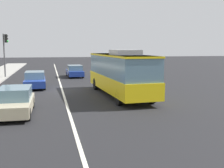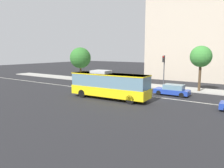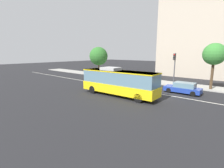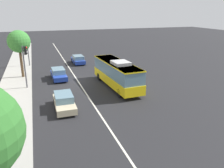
{
  "view_description": "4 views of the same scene",
  "coord_description": "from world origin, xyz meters",
  "px_view_note": "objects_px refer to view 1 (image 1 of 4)",
  "views": [
    {
      "loc": [
        -24.12,
        1.0,
        3.65
      ],
      "look_at": [
        -5.32,
        -3.2,
        1.11
      ],
      "focal_mm": 44.97,
      "sensor_mm": 36.0,
      "label": 1
    },
    {
      "loc": [
        11.08,
        -25.36,
        5.75
      ],
      "look_at": [
        -4.49,
        -2.6,
        1.6
      ],
      "focal_mm": 34.57,
      "sensor_mm": 36.0,
      "label": 2
    },
    {
      "loc": [
        8.56,
        -19.58,
        5.24
      ],
      "look_at": [
        -5.14,
        -3.85,
        1.26
      ],
      "focal_mm": 26.25,
      "sensor_mm": 36.0,
      "label": 3
    },
    {
      "loc": [
        -28.85,
        5.04,
        9.16
      ],
      "look_at": [
        -5.54,
        -2.95,
        1.01
      ],
      "focal_mm": 36.2,
      "sensor_mm": 36.0,
      "label": 4
    }
  ],
  "objects_px": {
    "sedan_blue_ahead": "(75,71)",
    "transit_bus": "(120,72)",
    "sedan_blue": "(35,80)",
    "traffic_light_near_corner": "(5,48)",
    "sedan_beige": "(15,101)"
  },
  "relations": [
    {
      "from": "transit_bus",
      "to": "traffic_light_near_corner",
      "type": "distance_m",
      "value": 18.06
    },
    {
      "from": "sedan_blue_ahead",
      "to": "transit_bus",
      "type": "bearing_deg",
      "value": -172.5
    },
    {
      "from": "sedan_beige",
      "to": "traffic_light_near_corner",
      "type": "xyz_separation_m",
      "value": [
        19.32,
        3.12,
        2.84
      ]
    },
    {
      "from": "sedan_blue",
      "to": "sedan_blue_ahead",
      "type": "relative_size",
      "value": 1.0
    },
    {
      "from": "sedan_blue_ahead",
      "to": "sedan_beige",
      "type": "bearing_deg",
      "value": 164.18
    },
    {
      "from": "sedan_blue",
      "to": "sedan_beige",
      "type": "xyz_separation_m",
      "value": [
        -10.17,
        0.58,
        0.0
      ]
    },
    {
      "from": "transit_bus",
      "to": "sedan_blue",
      "type": "bearing_deg",
      "value": 45.49
    },
    {
      "from": "transit_bus",
      "to": "sedan_blue_ahead",
      "type": "relative_size",
      "value": 2.23
    },
    {
      "from": "transit_bus",
      "to": "traffic_light_near_corner",
      "type": "relative_size",
      "value": 1.95
    },
    {
      "from": "transit_bus",
      "to": "sedan_beige",
      "type": "relative_size",
      "value": 2.24
    },
    {
      "from": "traffic_light_near_corner",
      "to": "sedan_beige",
      "type": "bearing_deg",
      "value": -78.25
    },
    {
      "from": "sedan_beige",
      "to": "sedan_blue_ahead",
      "type": "height_order",
      "value": "same"
    },
    {
      "from": "sedan_blue",
      "to": "traffic_light_near_corner",
      "type": "bearing_deg",
      "value": -159.33
    },
    {
      "from": "transit_bus",
      "to": "sedan_beige",
      "type": "bearing_deg",
      "value": 119.36
    },
    {
      "from": "sedan_beige",
      "to": "sedan_blue_ahead",
      "type": "xyz_separation_m",
      "value": [
        18.64,
        -4.9,
        0.0
      ]
    }
  ]
}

